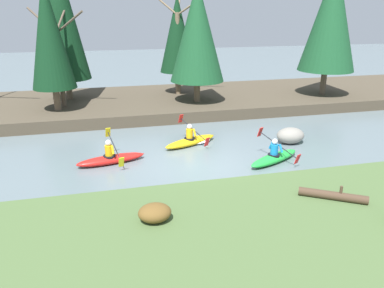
{
  "coord_description": "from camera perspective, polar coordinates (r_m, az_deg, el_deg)",
  "views": [
    {
      "loc": [
        -3.4,
        -13.13,
        5.82
      ],
      "look_at": [
        0.03,
        0.99,
        0.55
      ],
      "focal_mm": 35.0,
      "sensor_mm": 36.0,
      "label": 1
    }
  ],
  "objects": [
    {
      "name": "conifer_tree_far_left",
      "position": [
        21.14,
        -20.99,
        15.38
      ],
      "size": [
        2.27,
        2.27,
        6.79
      ],
      "color": "brown",
      "rests_on": "riverbank_far"
    },
    {
      "name": "driftwood_log",
      "position": [
        11.34,
        20.65,
        -7.35
      ],
      "size": [
        1.7,
        1.19,
        0.44
      ],
      "rotation": [
        0.0,
        0.0,
        -0.56
      ],
      "color": "#4C3828",
      "rests_on": "riverbank_near"
    },
    {
      "name": "ground_plane",
      "position": [
        14.76,
        0.8,
        -3.29
      ],
      "size": [
        90.0,
        90.0,
        0.0
      ],
      "primitive_type": "plane",
      "color": "slate"
    },
    {
      "name": "kayaker_lead",
      "position": [
        15.37,
        12.5,
        -1.92
      ],
      "size": [
        2.68,
        1.93,
        1.2
      ],
      "rotation": [
        0.0,
        0.0,
        0.46
      ],
      "color": "green",
      "rests_on": "ground"
    },
    {
      "name": "boulder_midstream",
      "position": [
        17.67,
        14.77,
        1.26
      ],
      "size": [
        1.28,
        1.0,
        0.72
      ],
      "color": "gray",
      "rests_on": "ground"
    },
    {
      "name": "conifer_tree_mid_right",
      "position": [
        25.11,
        20.45,
        17.71
      ],
      "size": [
        3.43,
        3.43,
        7.95
      ],
      "color": "brown",
      "rests_on": "riverbank_far"
    },
    {
      "name": "conifer_tree_mid_left",
      "position": [
        24.23,
        -2.24,
        16.4
      ],
      "size": [
        2.24,
        2.24,
        6.08
      ],
      "color": "brown",
      "rests_on": "riverbank_far"
    },
    {
      "name": "kayaker_middle",
      "position": [
        16.95,
        0.06,
        0.56
      ],
      "size": [
        2.71,
        1.96,
        1.2
      ],
      "rotation": [
        0.0,
        0.0,
        0.43
      ],
      "color": "yellow",
      "rests_on": "ground"
    },
    {
      "name": "bare_tree_mid_downstream",
      "position": [
        24.05,
        -2.16,
        15.0
      ],
      "size": [
        3.66,
        3.62,
        6.65
      ],
      "color": "#7A664C",
      "rests_on": "riverbank_far"
    },
    {
      "name": "bare_tree_mid_upstream",
      "position": [
        22.03,
        -19.55,
        11.98
      ],
      "size": [
        3.03,
        2.99,
        5.44
      ],
      "color": "brown",
      "rests_on": "riverbank_far"
    },
    {
      "name": "conifer_tree_centre",
      "position": [
        21.85,
        0.81,
        16.72
      ],
      "size": [
        3.1,
        3.1,
        6.74
      ],
      "color": "brown",
      "rests_on": "riverbank_far"
    },
    {
      "name": "riverbank_near",
      "position": [
        9.25,
        11.29,
        -16.6
      ],
      "size": [
        44.0,
        7.19,
        0.75
      ],
      "color": "#4C6638",
      "rests_on": "ground"
    },
    {
      "name": "kayaker_trailing",
      "position": [
        15.22,
        -12.19,
        -2.13
      ],
      "size": [
        2.79,
        2.06,
        1.2
      ],
      "rotation": [
        0.0,
        0.0,
        0.21
      ],
      "color": "red",
      "rests_on": "ground"
    },
    {
      "name": "shrub_clump_nearest",
      "position": [
        9.63,
        -5.7,
        -10.38
      ],
      "size": [
        0.85,
        0.7,
        0.46
      ],
      "color": "brown",
      "rests_on": "riverbank_near"
    },
    {
      "name": "conifer_tree_left",
      "position": [
        23.63,
        -19.4,
        18.11
      ],
      "size": [
        2.81,
        2.81,
        8.54
      ],
      "color": "brown",
      "rests_on": "riverbank_far"
    },
    {
      "name": "riverbank_far",
      "position": [
        23.63,
        -5.03,
        6.38
      ],
      "size": [
        44.0,
        8.02,
        0.63
      ],
      "color": "#4C4233",
      "rests_on": "ground"
    }
  ]
}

